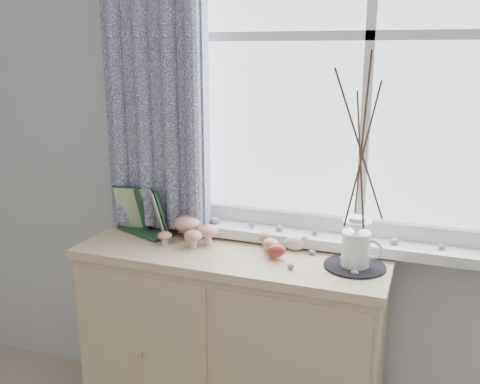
{
  "coord_description": "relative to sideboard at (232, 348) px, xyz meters",
  "views": [
    {
      "loc": [
        0.55,
        -0.05,
        1.6
      ],
      "look_at": [
        -0.1,
        1.7,
        1.1
      ],
      "focal_mm": 40.0,
      "sensor_mm": 36.0,
      "label": 1
    }
  ],
  "objects": [
    {
      "name": "twig_pitcher",
      "position": [
        0.47,
        -0.0,
        0.86
      ],
      "size": [
        0.3,
        0.3,
        0.76
      ],
      "rotation": [
        0.0,
        0.0,
        -0.14
      ],
      "color": "white",
      "rests_on": "crocheted_doily"
    },
    {
      "name": "sideboard_pebbles",
      "position": [
        0.33,
        0.01,
        0.43
      ],
      "size": [
        0.33,
        0.22,
        0.02
      ],
      "color": "#98989A",
      "rests_on": "sideboard"
    },
    {
      "name": "crocheted_doily",
      "position": [
        0.47,
        -0.0,
        0.43
      ],
      "size": [
        0.22,
        0.22,
        0.01
      ],
      "primitive_type": "cylinder",
      "color": "black",
      "rests_on": "sideboard"
    },
    {
      "name": "wooden_eggs",
      "position": [
        0.14,
        0.04,
        0.45
      ],
      "size": [
        0.14,
        0.18,
        0.08
      ],
      "color": "tan",
      "rests_on": "sideboard"
    },
    {
      "name": "songbird_figurine",
      "position": [
        0.23,
        0.09,
        0.46
      ],
      "size": [
        0.13,
        0.08,
        0.06
      ],
      "primitive_type": null,
      "rotation": [
        0.0,
        0.0,
        0.19
      ],
      "color": "silver",
      "rests_on": "sideboard"
    },
    {
      "name": "botanical_book",
      "position": [
        -0.42,
        0.03,
        0.53
      ],
      "size": [
        0.32,
        0.23,
        0.21
      ],
      "primitive_type": null,
      "rotation": [
        0.0,
        0.0,
        -0.4
      ],
      "color": "#1F4129",
      "rests_on": "sideboard"
    },
    {
      "name": "toadstool_cluster",
      "position": [
        -0.18,
        0.03,
        0.48
      ],
      "size": [
        0.23,
        0.16,
        0.1
      ],
      "color": "silver",
      "rests_on": "sideboard"
    },
    {
      "name": "sideboard",
      "position": [
        0.0,
        0.0,
        0.0
      ],
      "size": [
        1.2,
        0.45,
        0.85
      ],
      "color": "beige",
      "rests_on": "ground"
    }
  ]
}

